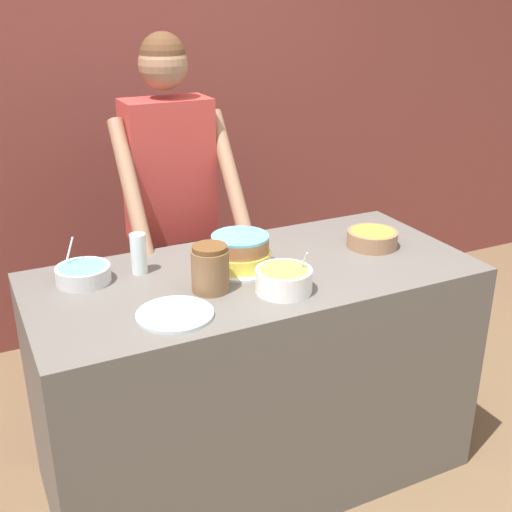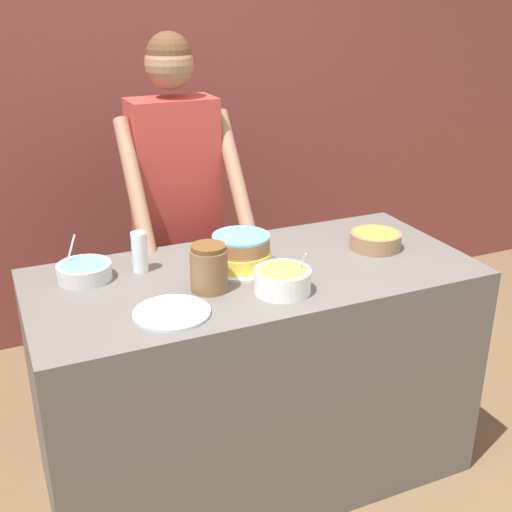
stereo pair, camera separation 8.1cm
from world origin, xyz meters
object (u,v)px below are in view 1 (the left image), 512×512
at_px(ceramic_plate, 175,314).
at_px(person_baker, 171,190).
at_px(frosting_bowl_blue, 83,273).
at_px(drinking_glass, 139,254).
at_px(cake, 240,253).
at_px(stoneware_jar, 210,269).
at_px(frosting_bowl_orange, 372,238).
at_px(frosting_bowl_olive, 284,279).

bearing_deg(ceramic_plate, person_baker, 71.50).
distance_m(frosting_bowl_blue, drinking_glass, 0.21).
distance_m(person_baker, ceramic_plate, 0.97).
height_order(cake, ceramic_plate, cake).
relative_size(person_baker, cake, 6.11).
bearing_deg(person_baker, stoneware_jar, -99.08).
xyz_separation_m(drinking_glass, ceramic_plate, (0.00, -0.39, -0.07)).
relative_size(frosting_bowl_blue, ceramic_plate, 0.77).
distance_m(frosting_bowl_orange, ceramic_plate, 0.97).
bearing_deg(frosting_bowl_orange, ceramic_plate, -166.42).
xyz_separation_m(frosting_bowl_olive, frosting_bowl_blue, (-0.62, 0.39, -0.01)).
bearing_deg(person_baker, drinking_glass, -120.62).
bearing_deg(ceramic_plate, drinking_glass, 90.46).
relative_size(person_baker, stoneware_jar, 10.35).
distance_m(person_baker, cake, 0.65).
bearing_deg(frosting_bowl_orange, frosting_bowl_blue, 171.63).
distance_m(person_baker, frosting_bowl_olive, 0.91).
height_order(frosting_bowl_blue, drinking_glass, drinking_glass).
relative_size(cake, ceramic_plate, 1.13).
height_order(cake, frosting_bowl_olive, frosting_bowl_olive).
height_order(person_baker, frosting_bowl_olive, person_baker).
distance_m(frosting_bowl_olive, frosting_bowl_blue, 0.74).
xyz_separation_m(frosting_bowl_orange, frosting_bowl_olive, (-0.54, -0.22, 0.01)).
distance_m(person_baker, frosting_bowl_blue, 0.74).
relative_size(frosting_bowl_orange, drinking_glass, 1.35).
relative_size(frosting_bowl_orange, frosting_bowl_olive, 1.04).
xyz_separation_m(person_baker, drinking_glass, (-0.31, -0.52, -0.07)).
bearing_deg(frosting_bowl_orange, frosting_bowl_olive, -157.65).
relative_size(person_baker, ceramic_plate, 6.88).
distance_m(cake, ceramic_plate, 0.45).
distance_m(person_baker, stoneware_jar, 0.79).
relative_size(cake, stoneware_jar, 1.69).
xyz_separation_m(frosting_bowl_olive, stoneware_jar, (-0.23, 0.12, 0.04)).
xyz_separation_m(frosting_bowl_olive, drinking_glass, (-0.41, 0.38, 0.03)).
distance_m(drinking_glass, ceramic_plate, 0.40).
xyz_separation_m(cake, frosting_bowl_olive, (0.05, -0.26, -0.02)).
xyz_separation_m(person_baker, frosting_bowl_orange, (0.64, -0.68, -0.11)).
bearing_deg(frosting_bowl_blue, stoneware_jar, -34.57).
distance_m(frosting_bowl_olive, stoneware_jar, 0.26).
distance_m(cake, drinking_glass, 0.38).
bearing_deg(ceramic_plate, frosting_bowl_olive, 1.15).
distance_m(frosting_bowl_orange, frosting_bowl_blue, 1.17).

